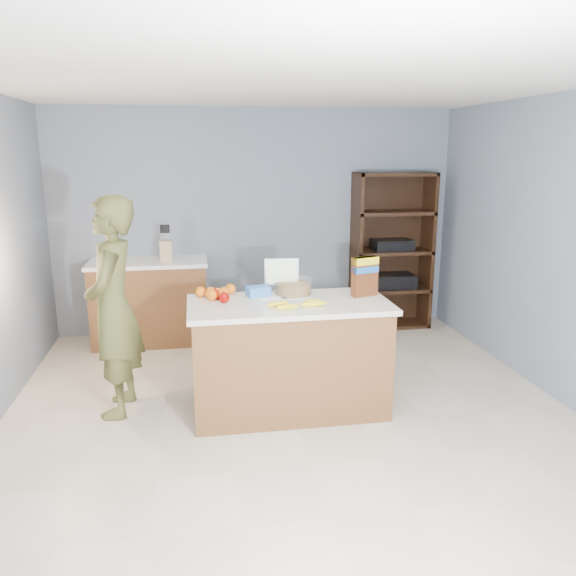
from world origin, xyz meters
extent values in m
cube|color=beige|center=(0.00, 0.00, 0.00)|extent=(4.50, 5.00, 0.02)
cube|color=slate|center=(0.00, 2.50, 1.25)|extent=(4.50, 0.02, 2.50)
cube|color=slate|center=(0.00, -2.50, 1.25)|extent=(4.50, 0.02, 2.50)
cube|color=white|center=(0.00, 0.00, 2.50)|extent=(4.50, 5.00, 0.02)
cube|color=brown|center=(0.00, 0.30, 0.43)|extent=(1.50, 0.70, 0.86)
cube|color=silver|center=(0.00, 0.30, 0.88)|extent=(1.56, 0.76, 0.04)
cube|color=black|center=(0.00, 0.30, 0.05)|extent=(1.46, 0.66, 0.10)
cube|color=brown|center=(-1.20, 2.20, 0.43)|extent=(1.20, 0.60, 0.86)
cube|color=white|center=(-1.20, 2.20, 0.88)|extent=(1.24, 0.62, 0.04)
cube|color=black|center=(1.55, 2.48, 0.90)|extent=(0.90, 0.04, 1.80)
cube|color=black|center=(1.12, 2.30, 0.90)|extent=(0.04, 0.40, 1.80)
cube|color=black|center=(1.98, 2.30, 0.90)|extent=(0.04, 0.40, 1.80)
cube|color=black|center=(1.55, 2.30, 0.02)|extent=(0.90, 0.40, 0.04)
cube|color=black|center=(1.55, 2.30, 0.45)|extent=(0.90, 0.40, 0.04)
cube|color=black|center=(1.55, 2.30, 0.90)|extent=(0.90, 0.40, 0.04)
cube|color=black|center=(1.55, 2.30, 1.35)|extent=(0.90, 0.40, 0.04)
cube|color=black|center=(1.55, 2.30, 1.78)|extent=(0.90, 0.40, 0.04)
cube|color=black|center=(1.55, 2.30, 0.55)|extent=(0.55, 0.32, 0.16)
cube|color=black|center=(1.55, 2.30, 0.98)|extent=(0.45, 0.30, 0.12)
imported|color=brown|center=(-1.34, 0.51, 0.86)|extent=(0.46, 0.66, 1.72)
cube|color=tan|center=(-1.00, 2.13, 1.01)|extent=(0.12, 0.10, 0.22)
cylinder|color=black|center=(-1.04, 2.13, 1.17)|extent=(0.02, 0.02, 0.09)
cylinder|color=black|center=(-1.02, 2.13, 1.17)|extent=(0.02, 0.02, 0.09)
cylinder|color=black|center=(-1.00, 2.13, 1.17)|extent=(0.02, 0.02, 0.09)
cylinder|color=black|center=(-0.98, 2.13, 1.17)|extent=(0.02, 0.02, 0.09)
cylinder|color=black|center=(-0.96, 2.13, 1.17)|extent=(0.02, 0.02, 0.09)
cube|color=white|center=(-0.10, 0.44, 0.90)|extent=(0.23, 0.12, 0.00)
cube|color=white|center=(0.07, 0.40, 0.90)|extent=(0.25, 0.21, 0.00)
ellipsoid|color=yellow|center=(-0.11, 0.19, 0.92)|extent=(0.19, 0.09, 0.04)
ellipsoid|color=yellow|center=(-0.05, 0.10, 0.92)|extent=(0.19, 0.07, 0.04)
ellipsoid|color=yellow|center=(0.19, 0.19, 0.92)|extent=(0.18, 0.13, 0.04)
ellipsoid|color=yellow|center=(0.15, 0.14, 0.92)|extent=(0.19, 0.05, 0.04)
sphere|color=#950302|center=(-0.56, 0.47, 0.94)|extent=(0.08, 0.08, 0.08)
sphere|color=#950302|center=(-0.50, 0.36, 0.94)|extent=(0.08, 0.08, 0.08)
sphere|color=orange|center=(-0.58, 0.45, 0.94)|extent=(0.08, 0.08, 0.08)
sphere|color=orange|center=(-0.59, 0.56, 0.94)|extent=(0.08, 0.08, 0.08)
sphere|color=orange|center=(-0.50, 0.45, 0.94)|extent=(0.08, 0.08, 0.08)
sphere|color=orange|center=(-0.49, 0.53, 0.94)|extent=(0.08, 0.08, 0.08)
sphere|color=orange|center=(-0.67, 0.57, 0.94)|extent=(0.08, 0.08, 0.08)
sphere|color=orange|center=(-0.54, 0.51, 0.94)|extent=(0.08, 0.08, 0.08)
sphere|color=orange|center=(-0.43, 0.63, 0.94)|extent=(0.08, 0.08, 0.08)
sphere|color=orange|center=(-0.59, 0.48, 0.94)|extent=(0.08, 0.08, 0.08)
cube|color=blue|center=(-0.22, 0.52, 0.94)|extent=(0.20, 0.16, 0.08)
cylinder|color=#267219|center=(0.08, 0.53, 0.95)|extent=(0.27, 0.27, 0.09)
cylinder|color=white|center=(0.08, 0.53, 0.97)|extent=(0.30, 0.30, 0.13)
cylinder|color=silver|center=(-0.01, 0.63, 0.91)|extent=(0.12, 0.12, 0.01)
cylinder|color=silver|center=(-0.01, 0.63, 0.94)|extent=(0.02, 0.02, 0.05)
cube|color=silver|center=(-0.01, 0.63, 1.07)|extent=(0.28, 0.06, 0.22)
cube|color=yellow|center=(-0.01, 0.61, 1.07)|extent=(0.24, 0.02, 0.18)
cube|color=#592B14|center=(0.63, 0.39, 1.06)|extent=(0.23, 0.14, 0.32)
cube|color=yellow|center=(0.63, 0.39, 1.19)|extent=(0.23, 0.14, 0.06)
cube|color=blue|center=(0.63, 0.39, 1.12)|extent=(0.23, 0.14, 0.05)
camera|label=1|loc=(-0.71, -3.83, 2.04)|focal=35.00mm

